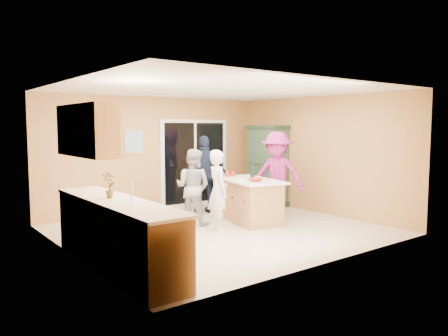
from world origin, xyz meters
TOP-DOWN VIEW (x-y plane):
  - floor at (0.00, 0.00)m, footprint 5.50×5.50m
  - ceiling at (0.00, 0.00)m, footprint 5.50×5.00m
  - wall_back at (0.00, 2.50)m, footprint 5.50×0.10m
  - wall_front at (0.00, -2.50)m, footprint 5.50×0.10m
  - wall_left at (-2.75, 0.00)m, footprint 0.10×5.00m
  - wall_right at (2.75, 0.00)m, footprint 0.10×5.00m
  - left_cabinet_run at (-2.45, -1.05)m, footprint 0.65×3.05m
  - upper_cabinets at (-2.58, -0.20)m, footprint 0.35×1.60m
  - sliding_door at (1.05, 2.46)m, footprint 1.90×0.07m
  - framed_picture at (-0.55, 2.48)m, footprint 0.46×0.04m
  - kitchen_island at (0.90, 0.24)m, footprint 1.22×1.80m
  - green_hutch at (2.49, 1.41)m, footprint 0.56×1.07m
  - woman_white at (-0.06, 0.01)m, footprint 0.49×0.62m
  - woman_grey at (-0.14, 0.74)m, footprint 0.86×0.91m
  - woman_navy at (0.69, 1.52)m, footprint 1.09×0.70m
  - woman_magenta at (1.63, 0.19)m, footprint 1.15×1.36m
  - serving_bowl at (0.77, -0.10)m, footprint 0.28×0.28m
  - tulip_vase at (-2.45, -0.67)m, footprint 0.22×0.17m
  - tumbler_near at (0.77, 0.81)m, footprint 0.09×0.09m
  - tumbler_far at (0.94, 0.82)m, footprint 0.08×0.08m
  - wine_bottle at (0.99, 0.24)m, footprint 0.08×0.08m
  - white_plate at (0.70, 0.20)m, footprint 0.28×0.28m

SIDE VIEW (x-z plane):
  - floor at x=0.00m, z-range 0.00..0.00m
  - kitchen_island at x=0.90m, z-range -0.03..0.84m
  - left_cabinet_run at x=-2.45m, z-range -0.16..1.08m
  - woman_grey at x=-0.14m, z-range 0.00..1.49m
  - woman_white at x=-0.06m, z-range 0.00..1.50m
  - woman_navy at x=0.69m, z-range 0.00..1.73m
  - white_plate at x=0.70m, z-range 0.87..0.89m
  - serving_bowl at x=0.77m, z-range 0.87..0.93m
  - woman_magenta at x=1.63m, z-range 0.00..1.83m
  - tumbler_far at x=0.94m, z-range 0.87..0.99m
  - tumbler_near at x=0.77m, z-range 0.87..0.99m
  - green_hutch at x=2.49m, z-range -0.03..1.93m
  - wine_bottle at x=0.99m, z-range 0.83..1.18m
  - sliding_door at x=1.05m, z-range 0.00..2.10m
  - tulip_vase at x=-2.45m, z-range 0.94..1.32m
  - wall_back at x=0.00m, z-range 0.00..2.60m
  - wall_front at x=0.00m, z-range 0.00..2.60m
  - wall_left at x=-2.75m, z-range 0.00..2.60m
  - wall_right at x=2.75m, z-range 0.00..2.60m
  - framed_picture at x=-0.55m, z-range 1.32..1.88m
  - upper_cabinets at x=-2.58m, z-range 1.50..2.25m
  - ceiling at x=0.00m, z-range 2.55..2.65m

